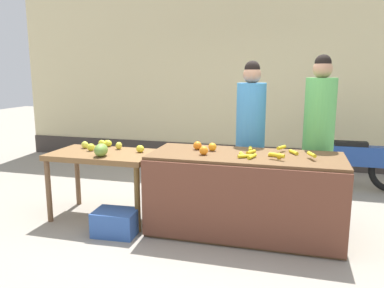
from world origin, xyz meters
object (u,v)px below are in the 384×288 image
(vendor_woman_blue_shirt, at_px, (250,138))
(produce_crate, at_px, (116,223))
(produce_sack, at_px, (189,183))
(vendor_woman_green_shirt, at_px, (318,138))
(parked_motorcycle, at_px, (357,163))

(vendor_woman_blue_shirt, height_order, produce_crate, vendor_woman_blue_shirt)
(vendor_woman_blue_shirt, relative_size, produce_sack, 3.18)
(produce_crate, xyz_separation_m, produce_sack, (0.50, 1.07, 0.15))
(vendor_woman_blue_shirt, bearing_deg, produce_sack, 179.69)
(vendor_woman_blue_shirt, bearing_deg, vendor_woman_green_shirt, -0.50)
(parked_motorcycle, height_order, produce_sack, parked_motorcycle)
(vendor_woman_green_shirt, xyz_separation_m, parked_motorcycle, (0.62, 1.23, -0.54))
(produce_crate, relative_size, produce_sack, 0.78)
(vendor_woman_blue_shirt, relative_size, parked_motorcycle, 1.13)
(vendor_woman_green_shirt, distance_m, parked_motorcycle, 1.48)
(produce_sack, bearing_deg, produce_crate, -114.88)
(vendor_woman_green_shirt, relative_size, produce_crate, 4.24)
(vendor_woman_green_shirt, distance_m, produce_crate, 2.42)
(vendor_woman_green_shirt, relative_size, produce_sack, 3.28)
(vendor_woman_green_shirt, xyz_separation_m, produce_sack, (-1.52, 0.01, -0.66))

